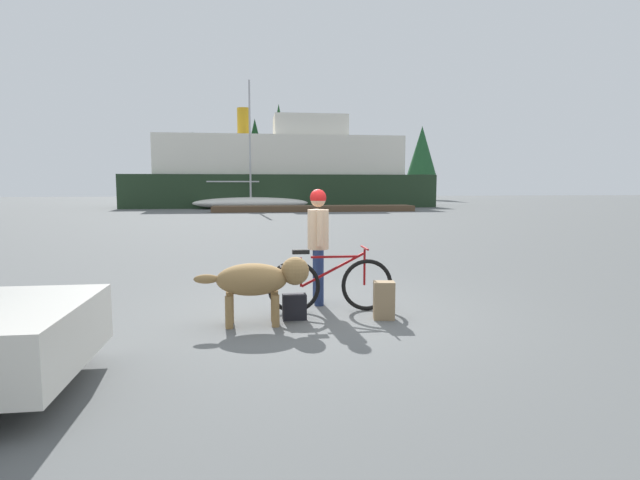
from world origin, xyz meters
TOP-DOWN VIEW (x-y plane):
  - ground_plane at (0.00, 0.00)m, footprint 160.00×160.00m
  - bicycle at (0.24, 0.05)m, footprint 1.81×0.44m
  - person_cyclist at (0.14, 0.57)m, footprint 0.32×0.53m
  - dog at (-0.77, -0.49)m, footprint 1.48×0.49m
  - backpack at (0.90, -0.45)m, footprint 0.31×0.24m
  - handbag_pannier at (-0.30, -0.30)m, footprint 0.32×0.18m
  - dock_pier at (3.47, 28.50)m, footprint 14.00×2.31m
  - ferry_boat at (1.76, 37.19)m, footprint 25.33×7.28m
  - sailboat_moored at (-0.90, 32.74)m, footprint 8.87×2.48m
  - pine_tree_far_left at (-7.75, 57.19)m, footprint 4.06×4.06m
  - pine_tree_center at (-0.33, 54.32)m, footprint 3.50×3.50m
  - pine_tree_far_right at (20.74, 56.24)m, footprint 3.64×3.64m
  - pine_tree_mid_back at (2.75, 59.24)m, footprint 3.42×3.42m

SIDE VIEW (x-z plane):
  - ground_plane at x=0.00m, z-range 0.00..0.00m
  - handbag_pannier at x=-0.30m, z-range 0.00..0.35m
  - dock_pier at x=3.47m, z-range 0.00..0.40m
  - backpack at x=0.90m, z-range 0.00..0.52m
  - bicycle at x=0.24m, z-range -0.06..0.87m
  - sailboat_moored at x=-0.90m, z-range -4.37..5.36m
  - dog at x=-0.77m, z-range 0.15..1.03m
  - person_cyclist at x=0.14m, z-range 0.18..1.94m
  - ferry_boat at x=1.76m, z-range -1.27..7.01m
  - pine_tree_far_left at x=-7.75m, z-range 1.02..9.31m
  - pine_tree_center at x=-0.33m, z-range 1.05..10.66m
  - pine_tree_far_right at x=20.74m, z-range 1.56..10.85m
  - pine_tree_mid_back at x=2.75m, z-range 1.52..13.65m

